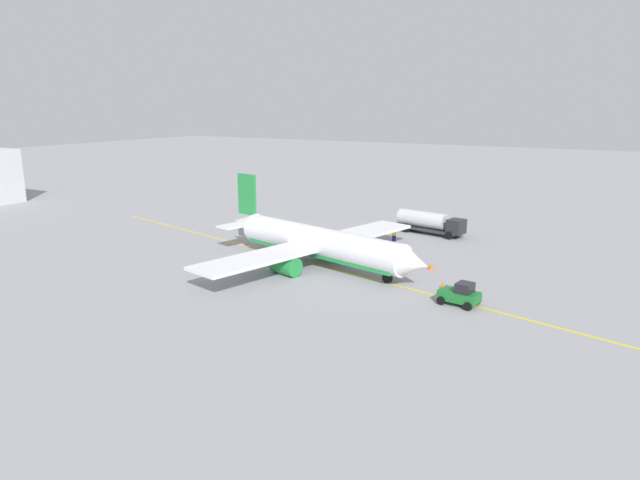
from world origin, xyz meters
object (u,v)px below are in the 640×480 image
Objects in this scene: pushback_tug at (460,295)px; safety_cone_nose at (431,266)px; refueling_worker at (394,235)px; airplane at (317,243)px; fuel_tanker at (429,222)px; safety_cone_wingtip at (443,285)px.

safety_cone_nose is at bearing 122.25° from pushback_tug.
refueling_worker is 13.61m from safety_cone_nose.
fuel_tanker is at bearing 75.13° from airplane.
safety_cone_wingtip is at bearing -67.40° from fuel_tanker.
safety_cone_nose is (-6.25, 9.91, -0.64)m from pushback_tug.
safety_cone_nose reaches higher than safety_cone_wingtip.
safety_cone_nose is (6.30, -17.16, -1.36)m from fuel_tanker.
airplane is at bearing 174.64° from safety_cone_wingtip.
pushback_tug is at bearing -52.87° from safety_cone_wingtip.
fuel_tanker reaches higher than safety_cone_wingtip.
airplane reaches higher than refueling_worker.
pushback_tug is 5.21× the size of safety_cone_nose.
airplane reaches higher than fuel_tanker.
fuel_tanker is 6.48× the size of refueling_worker.
fuel_tanker is 15.04× the size of safety_cone_nose.
refueling_worker reaches higher than safety_cone_wingtip.
fuel_tanker reaches higher than pushback_tug.
pushback_tug is 11.73m from safety_cone_nose.
airplane reaches higher than safety_cone_wingtip.
safety_cone_wingtip is (9.69, -23.28, -1.37)m from fuel_tanker.
pushback_tug reaches higher than refueling_worker.
safety_cone_wingtip is at bearing -61.06° from safety_cone_nose.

